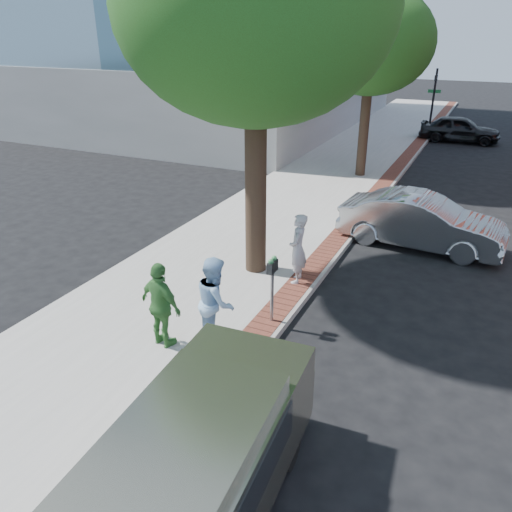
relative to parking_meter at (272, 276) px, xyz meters
The scene contains 15 objects.
ground 1.46m from the parking_meter, 163.53° to the left, with size 120.00×120.00×0.00m, color black.
sidewalk 8.62m from the parking_meter, 105.50° to the left, with size 5.00×60.00×0.15m, color #9E9991.
brick_strip 8.30m from the parking_meter, 90.57° to the left, with size 0.60×60.00×0.01m, color brown.
curb 8.31m from the parking_meter, 88.14° to the left, with size 0.10×60.00×0.15m, color gray.
office_base 26.17m from the parking_meter, 121.80° to the left, with size 18.20×22.20×4.00m, color gray.
signal_near 22.26m from the parking_meter, 89.70° to the left, with size 0.70×0.15×3.80m.
tree_near 5.58m from the parking_meter, 122.97° to the left, with size 6.00×6.00×8.51m.
tree_far 12.96m from the parking_meter, 95.98° to the left, with size 4.80×4.80×7.14m.
parking_meter is the anchor object (origin of this frame).
person_gray 1.94m from the parking_meter, 95.21° to the left, with size 0.63×0.41×1.73m, color #B1B1B6.
person_officer 1.36m from the parking_meter, 118.68° to the right, with size 0.89×0.69×1.83m, color #96C2E9.
person_green 2.30m from the parking_meter, 132.53° to the right, with size 1.02×0.42×1.74m, color #3F7E39.
sedan_silver 6.20m from the parking_meter, 69.87° to the left, with size 1.60×4.58×1.51m, color #A2A6A9.
bg_car 21.93m from the parking_meter, 85.33° to the left, with size 1.70×4.22×1.44m, color black.
van 4.72m from the parking_meter, 77.65° to the right, with size 2.05×4.73×1.71m.
Camera 1 is at (4.35, -8.54, 5.79)m, focal length 35.00 mm.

